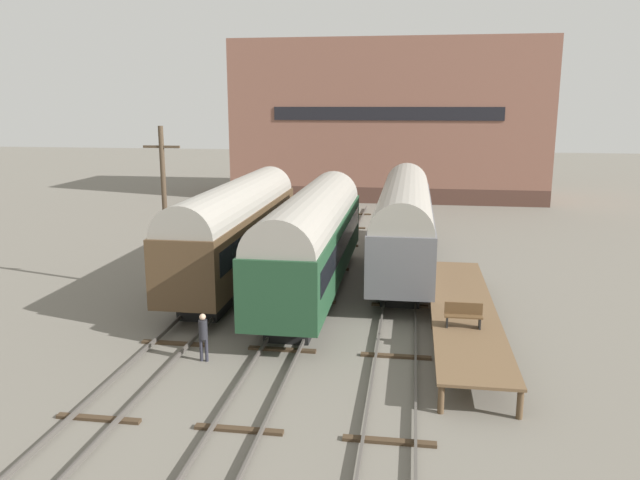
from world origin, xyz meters
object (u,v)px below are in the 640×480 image
train_car_grey (404,218)px  utility_pole (165,208)px  train_car_brown (236,225)px  person_worker (203,333)px  train_car_green (312,236)px  bench (463,314)px

train_car_grey → utility_pole: size_ratio=2.26×
train_car_brown → person_worker: (1.68, -10.40, -1.92)m
person_worker → utility_pole: bearing=119.7°
train_car_green → utility_pole: 7.27m
train_car_green → person_worker: (-2.61, -8.60, -1.86)m
train_car_grey → train_car_green: train_car_green is taller
train_car_brown → train_car_grey: bearing=24.2°
train_car_brown → utility_pole: 3.95m
train_car_grey → utility_pole: utility_pole is taller
utility_pole → train_car_green: bearing=5.3°
train_car_grey → person_worker: size_ratio=10.16×
train_car_grey → bench: bearing=-78.5°
train_car_green → train_car_brown: bearing=157.2°
bench → utility_pole: 15.22m
train_car_grey → bench: 12.32m
train_car_brown → person_worker: 10.71m
bench → train_car_green: bearing=136.8°
train_car_grey → person_worker: train_car_grey is taller
train_car_grey → utility_pole: (-11.42, -6.33, 1.30)m
train_car_grey → person_worker: bearing=-115.8°
train_car_green → bench: (6.73, -6.32, -1.46)m
bench → person_worker: bearing=-166.3°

